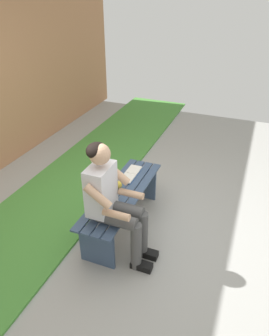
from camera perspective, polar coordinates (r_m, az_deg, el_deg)
The scene contains 6 objects.
ground_plane at distance 3.08m, azimuth 8.92°, elevation -25.89°, with size 10.00×7.00×0.04m, color #9E9E99.
grass_strip at distance 4.30m, azimuth -14.46°, elevation -6.49°, with size 9.00×1.27×0.03m, color #478C38.
bench_near at distance 3.67m, azimuth -2.19°, elevation -5.97°, with size 1.52×0.43×0.48m.
person_seated at distance 3.10m, azimuth -3.87°, elevation -5.54°, with size 0.50×0.69×1.28m.
apple at distance 3.65m, azimuth -2.90°, elevation -3.00°, with size 0.09×0.09×0.09m, color gold.
book_open at distance 3.91m, azimuth -0.67°, elevation -1.08°, with size 0.41×0.16×0.02m.
Camera 1 is at (2.69, 1.23, 2.52)m, focal length 34.26 mm.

